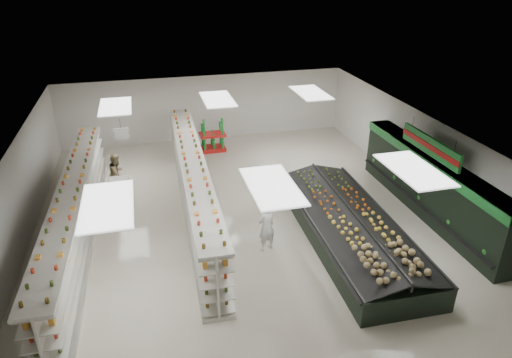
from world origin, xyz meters
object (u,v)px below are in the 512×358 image
object	(u,v)px
gondola_center	(194,187)
soda_endcap	(212,136)
produce_island	(350,226)
gondola_left	(77,218)
shopper_main	(266,226)
shopper_background	(117,174)

from	to	relation	value
gondola_center	soda_endcap	distance (m)	5.71
produce_island	gondola_center	bearing A→B (deg)	145.37
gondola_left	produce_island	world-z (taller)	gondola_left
shopper_main	shopper_background	distance (m)	6.85
produce_island	gondola_left	bearing A→B (deg)	166.71
produce_island	shopper_main	bearing A→B (deg)	176.48
gondola_center	produce_island	world-z (taller)	gondola_center
gondola_left	gondola_center	xyz separation A→B (m)	(3.88, 1.19, 0.02)
gondola_left	shopper_background	distance (m)	3.47
soda_endcap	shopper_main	xyz separation A→B (m)	(0.31, -8.52, 0.09)
gondola_center	shopper_main	world-z (taller)	gondola_center
gondola_left	shopper_main	bearing A→B (deg)	-16.30
shopper_main	shopper_background	bearing A→B (deg)	-69.01
shopper_main	gondola_left	bearing A→B (deg)	-38.59
shopper_background	shopper_main	bearing A→B (deg)	-116.61
soda_endcap	shopper_main	world-z (taller)	shopper_main
produce_island	shopper_background	bearing A→B (deg)	144.26
shopper_background	gondola_left	bearing A→B (deg)	-178.29
produce_island	soda_endcap	distance (m)	9.21
gondola_center	shopper_main	bearing A→B (deg)	-56.99
soda_endcap	shopper_background	xyz separation A→B (m)	(-4.26, -3.41, 0.08)
produce_island	shopper_background	xyz separation A→B (m)	(-7.33, 5.27, 0.31)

